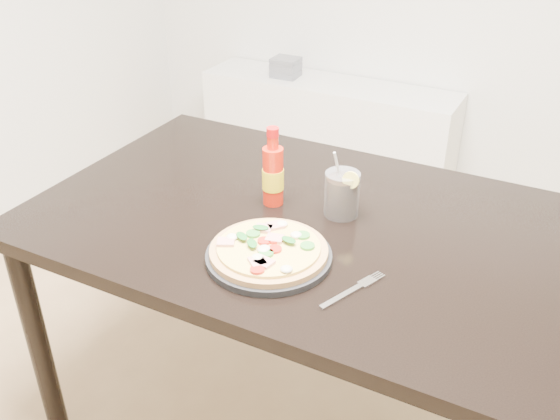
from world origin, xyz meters
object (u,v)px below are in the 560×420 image
at_px(media_console, 327,126).
at_px(plate, 269,256).
at_px(pizza, 269,249).
at_px(fork, 354,289).
at_px(hot_sauce_bottle, 273,174).
at_px(cola_cup, 342,195).
at_px(dining_table, 301,243).

bearing_deg(media_console, plate, -70.47).
relative_size(pizza, fork, 1.53).
relative_size(hot_sauce_bottle, cola_cup, 1.21).
height_order(plate, hot_sauce_bottle, hot_sauce_bottle).
height_order(pizza, hot_sauce_bottle, hot_sauce_bottle).
bearing_deg(fork, hot_sauce_bottle, 164.88).
bearing_deg(media_console, fork, -65.04).
xyz_separation_m(dining_table, cola_cup, (0.09, 0.06, 0.14)).
bearing_deg(plate, fork, -4.66).
distance_m(hot_sauce_bottle, fork, 0.44).
xyz_separation_m(cola_cup, media_console, (-0.75, 1.65, -0.56)).
height_order(hot_sauce_bottle, media_console, hot_sauce_bottle).
bearing_deg(plate, media_console, 109.53).
bearing_deg(cola_cup, plate, -104.00).
bearing_deg(fork, media_console, 137.24).
xyz_separation_m(pizza, media_console, (-0.68, 1.92, -0.53)).
bearing_deg(cola_cup, hot_sauce_bottle, -170.82).
relative_size(dining_table, pizza, 5.08).
height_order(pizza, cola_cup, cola_cup).
relative_size(plate, media_console, 0.21).
distance_m(dining_table, hot_sauce_bottle, 0.20).
distance_m(pizza, media_console, 2.11).
relative_size(dining_table, fork, 7.76).
distance_m(dining_table, plate, 0.23).
relative_size(dining_table, media_console, 1.00).
bearing_deg(hot_sauce_bottle, cola_cup, 9.18).
height_order(dining_table, pizza, pizza).
bearing_deg(hot_sauce_bottle, fork, -37.40).
bearing_deg(plate, cola_cup, 76.00).
relative_size(plate, cola_cup, 1.64).
bearing_deg(fork, pizza, -162.34).
xyz_separation_m(pizza, fork, (0.22, -0.02, -0.02)).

